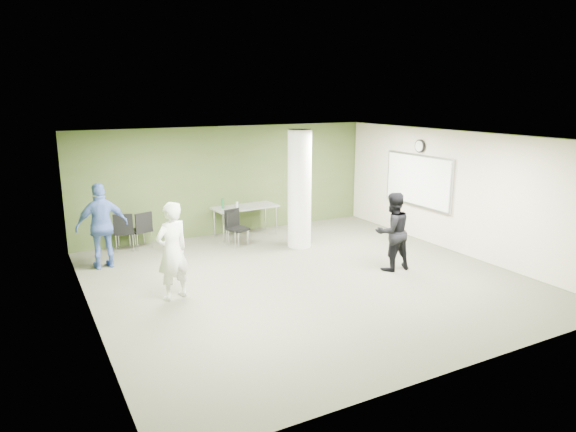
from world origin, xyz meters
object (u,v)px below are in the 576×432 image
chair_back_left (124,229)px  man_blue (102,226)px  folding_table (245,208)px  woman_white (172,251)px  man_black (392,232)px

chair_back_left → man_blue: size_ratio=0.51×
folding_table → woman_white: woman_white is taller
chair_back_left → man_blue: bearing=76.5°
man_black → man_blue: bearing=-26.3°
man_black → man_blue: 6.05m
folding_table → man_blue: bearing=-169.2°
woman_white → man_black: woman_white is taller
woman_white → folding_table: bearing=-151.2°
man_black → man_blue: size_ratio=0.90×
man_blue → chair_back_left: bearing=-125.8°
man_black → man_blue: man_blue is taller
folding_table → chair_back_left: bearing=175.1°
folding_table → man_blue: 3.72m
chair_back_left → woman_white: size_ratio=0.52×
chair_back_left → woman_white: bearing=111.9°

